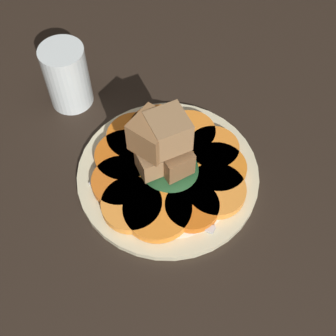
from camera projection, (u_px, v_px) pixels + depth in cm
name	position (u px, v px, depth cm)	size (l,w,h in cm)	color
table_slab	(168.00, 180.00, 66.89)	(120.00, 120.00, 2.00)	black
plate	(168.00, 174.00, 65.61)	(25.42, 25.42, 1.05)	beige
carrot_slice_0	(213.00, 149.00, 66.45)	(7.34, 7.34, 1.31)	orange
carrot_slice_1	(190.00, 133.00, 68.00)	(7.54, 7.54, 1.31)	orange
carrot_slice_2	(158.00, 130.00, 68.32)	(8.51, 8.51, 1.31)	orange
carrot_slice_3	(136.00, 137.00, 67.54)	(8.38, 8.38, 1.31)	orange
carrot_slice_4	(125.00, 157.00, 65.73)	(8.55, 8.55, 1.31)	orange
carrot_slice_5	(120.00, 182.00, 63.47)	(7.80, 7.80, 1.31)	orange
carrot_slice_6	(133.00, 205.00, 61.52)	(8.09, 8.09, 1.31)	orange
carrot_slice_7	(157.00, 210.00, 61.18)	(9.14, 9.14, 1.31)	orange
carrot_slice_8	(192.00, 206.00, 61.43)	(7.21, 7.21, 1.31)	orange
carrot_slice_9	(216.00, 190.00, 62.75)	(8.16, 8.16, 1.31)	orange
carrot_slice_10	(217.00, 168.00, 64.66)	(8.06, 8.06, 1.31)	orange
center_pile	(165.00, 151.00, 60.79)	(8.95, 8.46, 11.66)	#1E4723
fork	(148.00, 202.00, 62.34)	(18.00, 6.26, 0.40)	silver
water_glass	(67.00, 76.00, 69.47)	(6.59, 6.59, 10.29)	silver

